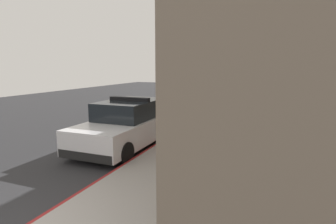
% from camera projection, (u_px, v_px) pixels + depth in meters
% --- Properties ---
extents(ground_plane, '(29.14, 60.00, 0.20)m').
position_uv_depth(ground_plane, '(113.00, 120.00, 14.93)').
color(ground_plane, '#2B2B2D').
extents(sidewalk_pavement, '(3.04, 60.00, 0.14)m').
position_uv_depth(sidewalk_pavement, '(226.00, 125.00, 12.69)').
color(sidewalk_pavement, gray).
rests_on(sidewalk_pavement, ground).
extents(curb_painted_edge, '(0.08, 60.00, 0.14)m').
position_uv_depth(curb_painted_edge, '(193.00, 123.00, 13.27)').
color(curb_painted_edge, maroon).
rests_on(curb_painted_edge, ground).
extents(storefront_building, '(5.77, 25.17, 6.52)m').
position_uv_depth(storefront_building, '(335.00, 53.00, 11.96)').
color(storefront_building, gray).
rests_on(storefront_building, ground).
extents(police_cruiser, '(1.94, 4.84, 1.68)m').
position_uv_depth(police_cruiser, '(129.00, 124.00, 9.70)').
color(police_cruiser, white).
rests_on(police_cruiser, ground).
extents(parked_car_silver_ahead, '(1.94, 4.84, 1.56)m').
position_uv_depth(parked_car_silver_ahead, '(187.00, 101.00, 16.23)').
color(parked_car_silver_ahead, maroon).
rests_on(parked_car_silver_ahead, ground).
extents(fire_hydrant, '(0.44, 0.40, 0.76)m').
position_uv_depth(fire_hydrant, '(169.00, 141.00, 8.53)').
color(fire_hydrant, '#4C4C51').
rests_on(fire_hydrant, sidewalk_pavement).
extents(street_tree, '(2.77, 2.77, 5.31)m').
position_uv_depth(street_tree, '(231.00, 38.00, 13.27)').
color(street_tree, brown).
rests_on(street_tree, sidewalk_pavement).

